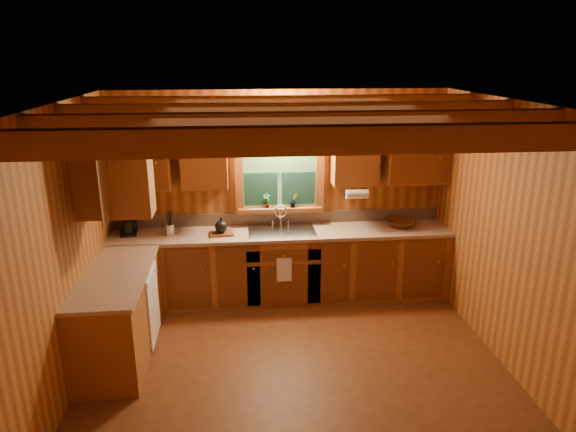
# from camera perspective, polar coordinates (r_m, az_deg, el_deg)

# --- Properties ---
(room) EXTENTS (4.20, 4.20, 4.20)m
(room) POSITION_cam_1_polar(r_m,az_deg,el_deg) (4.73, 0.96, -3.51)
(room) COLOR #5D3116
(room) RESTS_ON ground
(ceiling_beams) EXTENTS (4.20, 2.54, 0.18)m
(ceiling_beams) POSITION_cam_1_polar(r_m,az_deg,el_deg) (4.44, 1.04, 10.94)
(ceiling_beams) COLOR brown
(ceiling_beams) RESTS_ON room
(base_cabinets) EXTENTS (4.20, 2.22, 0.86)m
(base_cabinets) POSITION_cam_1_polar(r_m,az_deg,el_deg) (6.23, -5.00, -6.87)
(base_cabinets) COLOR brown
(base_cabinets) RESTS_ON ground
(countertop) EXTENTS (4.20, 2.24, 0.04)m
(countertop) POSITION_cam_1_polar(r_m,az_deg,el_deg) (6.06, -4.99, -2.96)
(countertop) COLOR tan
(countertop) RESTS_ON base_cabinets
(backsplash) EXTENTS (4.20, 0.02, 0.16)m
(backsplash) POSITION_cam_1_polar(r_m,az_deg,el_deg) (6.61, -0.93, -0.21)
(backsplash) COLOR #9E816A
(backsplash) RESTS_ON room
(dishwasher_panel) EXTENTS (0.02, 0.60, 0.80)m
(dishwasher_panel) POSITION_cam_1_polar(r_m,az_deg,el_deg) (5.76, -14.79, -9.55)
(dishwasher_panel) COLOR white
(dishwasher_panel) RESTS_ON base_cabinets
(upper_cabinets) EXTENTS (4.19, 1.77, 0.78)m
(upper_cabinets) POSITION_cam_1_polar(r_m,az_deg,el_deg) (5.92, -6.08, 6.19)
(upper_cabinets) COLOR brown
(upper_cabinets) RESTS_ON room
(window) EXTENTS (1.12, 0.08, 1.00)m
(window) POSITION_cam_1_polar(r_m,az_deg,el_deg) (6.45, -0.94, 4.39)
(window) COLOR brown
(window) RESTS_ON room
(window_sill) EXTENTS (1.06, 0.14, 0.04)m
(window_sill) POSITION_cam_1_polar(r_m,az_deg,el_deg) (6.51, -0.89, 0.79)
(window_sill) COLOR brown
(window_sill) RESTS_ON room
(wall_sconce) EXTENTS (0.45, 0.21, 0.17)m
(wall_sconce) POSITION_cam_1_polar(r_m,az_deg,el_deg) (6.21, -0.87, 9.85)
(wall_sconce) COLOR black
(wall_sconce) RESTS_ON room
(paper_towel_roll) EXTENTS (0.27, 0.11, 0.11)m
(paper_towel_roll) POSITION_cam_1_polar(r_m,az_deg,el_deg) (6.30, 7.70, 2.44)
(paper_towel_roll) COLOR white
(paper_towel_roll) RESTS_ON upper_cabinets
(dish_towel) EXTENTS (0.18, 0.01, 0.30)m
(dish_towel) POSITION_cam_1_polar(r_m,az_deg,el_deg) (6.20, -0.43, -6.02)
(dish_towel) COLOR white
(dish_towel) RESTS_ON base_cabinets
(sink) EXTENTS (0.82, 0.48, 0.43)m
(sink) POSITION_cam_1_polar(r_m,az_deg,el_deg) (6.38, -0.71, -2.04)
(sink) COLOR silver
(sink) RESTS_ON countertop
(coffee_maker) EXTENTS (0.20, 0.25, 0.35)m
(coffee_maker) POSITION_cam_1_polar(r_m,az_deg,el_deg) (6.53, -17.43, -0.44)
(coffee_maker) COLOR black
(coffee_maker) RESTS_ON countertop
(utensil_crock) EXTENTS (0.11, 0.11, 0.31)m
(utensil_crock) POSITION_cam_1_polar(r_m,az_deg,el_deg) (6.38, -13.04, -1.39)
(utensil_crock) COLOR silver
(utensil_crock) RESTS_ON countertop
(cutting_board) EXTENTS (0.31, 0.24, 0.03)m
(cutting_board) POSITION_cam_1_polar(r_m,az_deg,el_deg) (6.29, -7.44, -1.94)
(cutting_board) COLOR brown
(cutting_board) RESTS_ON countertop
(teakettle) EXTENTS (0.15, 0.15, 0.19)m
(teakettle) POSITION_cam_1_polar(r_m,az_deg,el_deg) (6.26, -7.47, -1.17)
(teakettle) COLOR black
(teakettle) RESTS_ON cutting_board
(wicker_basket) EXTENTS (0.50, 0.50, 0.09)m
(wicker_basket) POSITION_cam_1_polar(r_m,az_deg,el_deg) (6.68, 12.41, -0.75)
(wicker_basket) COLOR #48230C
(wicker_basket) RESTS_ON countertop
(potted_plant_left) EXTENTS (0.10, 0.07, 0.19)m
(potted_plant_left) POSITION_cam_1_polar(r_m,az_deg,el_deg) (6.46, -2.39, 1.72)
(potted_plant_left) COLOR brown
(potted_plant_left) RESTS_ON window_sill
(potted_plant_right) EXTENTS (0.12, 0.11, 0.19)m
(potted_plant_right) POSITION_cam_1_polar(r_m,az_deg,el_deg) (6.48, 0.60, 1.76)
(potted_plant_right) COLOR brown
(potted_plant_right) RESTS_ON window_sill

